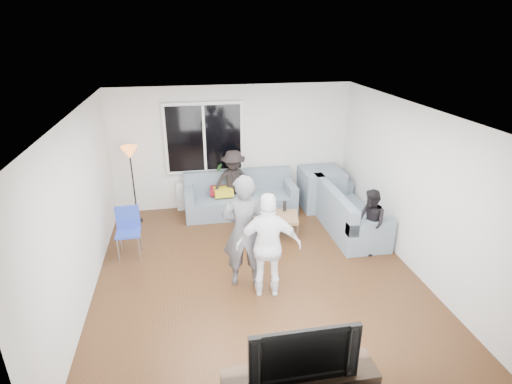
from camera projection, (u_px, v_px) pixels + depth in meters
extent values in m
cube|color=#56351C|center=(257.00, 273.00, 6.54)|extent=(5.00, 5.50, 0.04)
cube|color=white|center=(257.00, 110.00, 5.53)|extent=(5.00, 5.50, 0.04)
cube|color=silver|center=(233.00, 147.00, 8.55)|extent=(5.00, 0.04, 2.60)
cube|color=silver|center=(314.00, 322.00, 3.52)|extent=(5.00, 0.04, 2.60)
cube|color=silver|center=(79.00, 211.00, 5.62)|extent=(0.04, 5.50, 2.60)
cube|color=silver|center=(411.00, 187.00, 6.46)|extent=(0.04, 5.50, 2.60)
cube|color=white|center=(204.00, 138.00, 8.29)|extent=(1.62, 0.06, 1.47)
cube|color=black|center=(204.00, 139.00, 8.25)|extent=(1.50, 0.02, 1.35)
cube|color=white|center=(204.00, 139.00, 8.24)|extent=(0.05, 0.03, 1.35)
cube|color=silver|center=(207.00, 194.00, 8.72)|extent=(1.30, 0.12, 0.62)
imported|color=#38722D|center=(218.00, 172.00, 8.54)|extent=(0.25, 0.22, 0.40)
imported|color=silver|center=(192.00, 178.00, 8.49)|extent=(0.19, 0.19, 0.18)
cube|color=slate|center=(321.00, 188.00, 8.74)|extent=(0.85, 0.85, 0.85)
cube|color=gold|center=(223.00, 192.00, 8.34)|extent=(0.40, 0.35, 0.14)
cube|color=maroon|center=(219.00, 191.00, 8.40)|extent=(0.39, 0.34, 0.13)
cube|color=olive|center=(268.00, 225.00, 7.63)|extent=(1.20, 0.81, 0.40)
cylinder|color=#9B1C41|center=(271.00, 211.00, 7.53)|extent=(0.17, 0.17, 0.17)
imported|color=#4E4D52|center=(244.00, 232.00, 5.93)|extent=(0.70, 0.52, 1.78)
imported|color=white|center=(269.00, 246.00, 5.73)|extent=(0.99, 0.54, 1.60)
imported|color=black|center=(370.00, 222.00, 6.88)|extent=(0.46, 0.58, 1.17)
imported|color=black|center=(234.00, 182.00, 8.35)|extent=(0.94, 0.61, 1.37)
imported|color=black|center=(301.00, 348.00, 3.97)|extent=(1.10, 0.14, 0.63)
cylinder|color=black|center=(271.00, 205.00, 7.71)|extent=(0.07, 0.07, 0.22)
cylinder|color=black|center=(285.00, 206.00, 7.70)|extent=(0.07, 0.07, 0.21)
cylinder|color=#318C19|center=(264.00, 212.00, 7.40)|extent=(0.08, 0.08, 0.24)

